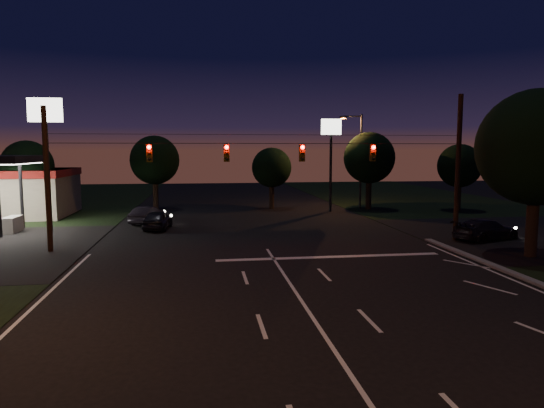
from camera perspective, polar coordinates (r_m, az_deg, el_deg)
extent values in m
plane|color=black|center=(14.53, 7.14, -16.44)|extent=(140.00, 140.00, 0.00)
cube|color=silver|center=(25.90, 6.80, -6.20)|extent=(12.00, 0.50, 0.01)
cylinder|color=black|center=(32.47, 20.71, -4.02)|extent=(0.30, 0.30, 9.00)
cylinder|color=black|center=(29.67, -24.59, -5.14)|extent=(0.28, 0.28, 8.00)
cylinder|color=black|center=(28.14, -0.86, 7.14)|extent=(24.00, 0.03, 0.03)
cylinder|color=black|center=(28.15, -0.87, 8.16)|extent=(24.00, 0.02, 0.02)
cube|color=#3F3307|center=(28.05, -14.22, 5.83)|extent=(0.32, 0.26, 1.00)
sphere|color=#FF0705|center=(27.89, -14.27, 6.50)|extent=(0.22, 0.22, 0.22)
sphere|color=black|center=(27.89, -14.25, 5.82)|extent=(0.20, 0.20, 0.20)
sphere|color=black|center=(27.90, -14.23, 5.15)|extent=(0.20, 0.20, 0.20)
cube|color=#3F3307|center=(27.94, -5.37, 5.99)|extent=(0.32, 0.26, 1.00)
sphere|color=#FF0705|center=(27.78, -5.36, 6.67)|extent=(0.22, 0.22, 0.22)
sphere|color=black|center=(27.78, -5.35, 5.99)|extent=(0.20, 0.20, 0.20)
sphere|color=black|center=(27.78, -5.34, 5.31)|extent=(0.20, 0.20, 0.20)
cube|color=#3F3307|center=(28.50, 3.55, 6.01)|extent=(0.32, 0.26, 1.00)
sphere|color=#FF0705|center=(28.35, 3.62, 6.68)|extent=(0.22, 0.22, 0.22)
sphere|color=black|center=(28.35, 3.62, 6.01)|extent=(0.20, 0.20, 0.20)
sphere|color=black|center=(28.35, 3.61, 5.34)|extent=(0.20, 0.20, 0.20)
cube|color=#3F3307|center=(29.68, 11.75, 5.91)|extent=(0.32, 0.26, 1.00)
sphere|color=#FF0705|center=(29.53, 11.87, 6.54)|extent=(0.22, 0.22, 0.22)
sphere|color=black|center=(29.53, 11.86, 5.90)|extent=(0.20, 0.20, 0.20)
sphere|color=black|center=(29.54, 11.84, 5.26)|extent=(0.20, 0.20, 0.20)
cube|color=gray|center=(37.55, -28.24, -2.16)|extent=(0.80, 2.00, 1.10)
cylinder|color=black|center=(39.22, -27.40, 0.94)|extent=(0.24, 0.24, 4.80)
cylinder|color=black|center=(36.46, -24.81, 2.84)|extent=(0.24, 0.24, 7.50)
cube|color=white|center=(36.51, -25.15, 9.98)|extent=(2.20, 0.30, 1.60)
cylinder|color=black|center=(44.50, 6.91, 3.59)|extent=(0.24, 0.24, 7.00)
cube|color=white|center=(44.50, 6.98, 9.00)|extent=(1.80, 0.30, 1.40)
cylinder|color=black|center=(47.39, 10.39, 4.91)|extent=(0.20, 0.20, 9.00)
cylinder|color=black|center=(47.21, 9.45, 10.15)|extent=(1.80, 0.12, 0.12)
cube|color=black|center=(46.94, 8.38, 10.07)|extent=(0.60, 0.35, 0.22)
cube|color=orange|center=(46.93, 8.38, 9.92)|extent=(0.45, 0.25, 0.04)
cylinder|color=black|center=(28.82, 28.29, -1.61)|extent=(0.60, 0.60, 4.00)
sphere|color=black|center=(28.60, 28.69, 5.87)|extent=(6.00, 6.00, 6.00)
sphere|color=black|center=(29.32, 29.09, 5.49)|extent=(4.50, 4.50, 4.50)
sphere|color=black|center=(28.48, 27.35, 5.67)|extent=(4.20, 4.20, 4.20)
cylinder|color=black|center=(45.43, -26.66, 0.49)|extent=(0.49, 0.49, 3.00)
sphere|color=black|center=(45.27, -26.84, 4.04)|extent=(4.20, 4.20, 4.20)
sphere|color=black|center=(45.44, -26.21, 3.92)|extent=(3.15, 3.15, 3.15)
sphere|color=black|center=(45.60, -27.25, 3.91)|extent=(2.94, 2.94, 2.94)
cylinder|color=black|center=(47.27, -13.54, 1.34)|extent=(0.52, 0.52, 3.25)
sphere|color=black|center=(47.11, -13.64, 5.05)|extent=(4.60, 4.60, 4.60)
sphere|color=black|center=(47.42, -13.04, 4.90)|extent=(3.45, 3.45, 3.45)
sphere|color=black|center=(47.39, -14.16, 4.92)|extent=(3.22, 3.22, 3.22)
cylinder|color=black|center=(46.57, -0.04, 1.14)|extent=(0.47, 0.47, 2.75)
sphere|color=black|center=(46.41, -0.05, 4.32)|extent=(3.80, 3.80, 3.80)
sphere|color=black|center=(46.75, 0.37, 4.19)|extent=(2.85, 2.85, 2.85)
sphere|color=black|center=(46.55, -0.54, 4.22)|extent=(2.66, 2.66, 2.66)
cylinder|color=black|center=(46.76, 11.30, 1.44)|extent=(0.53, 0.53, 3.40)
sphere|color=black|center=(46.60, 11.38, 5.36)|extent=(4.80, 4.80, 4.80)
sphere|color=black|center=(47.11, 11.78, 5.18)|extent=(3.60, 3.60, 3.60)
sphere|color=black|center=(46.67, 10.72, 5.24)|extent=(3.36, 3.36, 3.36)
cylinder|color=black|center=(48.28, 21.08, 0.99)|extent=(0.48, 0.48, 2.90)
sphere|color=black|center=(48.12, 21.21, 4.22)|extent=(4.00, 4.00, 4.00)
sphere|color=black|center=(48.59, 21.44, 4.09)|extent=(3.00, 3.00, 3.00)
sphere|color=black|center=(48.11, 20.67, 4.13)|extent=(2.80, 2.80, 2.80)
imported|color=black|center=(35.47, -13.31, -1.81)|extent=(2.06, 4.14, 1.36)
imported|color=black|center=(38.42, -14.45, -1.26)|extent=(2.47, 4.21, 1.31)
imported|color=black|center=(33.16, 23.85, -2.77)|extent=(4.94, 3.26, 1.33)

